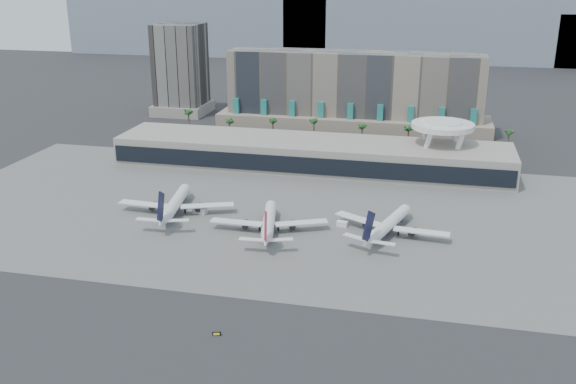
% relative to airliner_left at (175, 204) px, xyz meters
% --- Properties ---
extents(ground, '(900.00, 900.00, 0.00)m').
position_rel_airliner_left_xyz_m(ground, '(36.10, -44.07, -3.75)').
color(ground, '#232326').
rests_on(ground, ground).
extents(apron_pad, '(260.00, 130.00, 0.06)m').
position_rel_airliner_left_xyz_m(apron_pad, '(36.10, 10.93, -3.72)').
color(apron_pad, '#5B5B59').
rests_on(apron_pad, ground).
extents(mountain_ridge, '(680.00, 60.00, 70.00)m').
position_rel_airliner_left_xyz_m(mountain_ridge, '(63.98, 425.93, 26.14)').
color(mountain_ridge, gray).
rests_on(mountain_ridge, ground).
extents(hotel, '(140.00, 30.00, 42.00)m').
position_rel_airliner_left_xyz_m(hotel, '(46.10, 130.34, 13.06)').
color(hotel, gray).
rests_on(hotel, ground).
extents(office_tower, '(30.00, 30.00, 52.00)m').
position_rel_airliner_left_xyz_m(office_tower, '(-58.90, 155.93, 19.19)').
color(office_tower, black).
rests_on(office_tower, ground).
extents(terminal, '(170.00, 32.50, 14.50)m').
position_rel_airliner_left_xyz_m(terminal, '(36.10, 65.77, 2.77)').
color(terminal, '#A69D92').
rests_on(terminal, ground).
extents(saucer_structure, '(26.00, 26.00, 21.89)m').
position_rel_airliner_left_xyz_m(saucer_structure, '(91.10, 71.93, 14.71)').
color(saucer_structure, white).
rests_on(saucer_structure, ground).
extents(palm_row, '(157.80, 2.80, 13.10)m').
position_rel_airliner_left_xyz_m(palm_row, '(43.10, 100.93, 6.75)').
color(palm_row, brown).
rests_on(palm_row, ground).
extents(airliner_left, '(41.33, 42.84, 14.85)m').
position_rel_airliner_left_xyz_m(airliner_left, '(0.00, 0.00, 0.00)').
color(airliner_left, white).
rests_on(airliner_left, ground).
extents(airliner_centre, '(38.66, 40.18, 14.01)m').
position_rel_airliner_left_xyz_m(airliner_centre, '(36.41, -8.35, -0.21)').
color(airliner_centre, white).
rests_on(airliner_centre, ground).
extents(airliner_right, '(38.58, 39.96, 14.20)m').
position_rel_airliner_left_xyz_m(airliner_right, '(75.19, -1.96, -0.16)').
color(airliner_right, white).
rests_on(airliner_right, ground).
extents(service_vehicle_a, '(5.19, 3.32, 2.35)m').
position_rel_airliner_left_xyz_m(service_vehicle_a, '(8.48, 2.00, -2.57)').
color(service_vehicle_a, silver).
rests_on(service_vehicle_a, ground).
extents(service_vehicle_b, '(3.87, 2.63, 1.84)m').
position_rel_airliner_left_xyz_m(service_vehicle_b, '(59.46, 1.33, -2.83)').
color(service_vehicle_b, white).
rests_on(service_vehicle_b, ground).
extents(taxiway_sign, '(2.08, 0.89, 0.95)m').
position_rel_airliner_left_xyz_m(taxiway_sign, '(40.13, -72.55, -3.28)').
color(taxiway_sign, black).
rests_on(taxiway_sign, ground).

